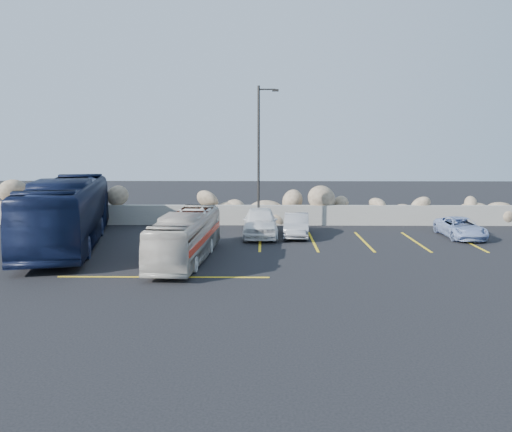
{
  "coord_description": "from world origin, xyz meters",
  "views": [
    {
      "loc": [
        2.74,
        -17.94,
        5.1
      ],
      "look_at": [
        2.44,
        4.0,
        1.76
      ],
      "focal_mm": 35.0,
      "sensor_mm": 36.0,
      "label": 1
    }
  ],
  "objects_px": {
    "lamppost": "(260,155)",
    "vintage_bus": "(186,237)",
    "car_b": "(296,225)",
    "tour_coach": "(67,212)",
    "car_a": "(260,222)",
    "car_d": "(460,228)"
  },
  "relations": [
    {
      "from": "tour_coach",
      "to": "car_d",
      "type": "bearing_deg",
      "value": -5.41
    },
    {
      "from": "vintage_bus",
      "to": "car_a",
      "type": "relative_size",
      "value": 1.64
    },
    {
      "from": "vintage_bus",
      "to": "car_d",
      "type": "xyz_separation_m",
      "value": [
        13.73,
        5.25,
        -0.51
      ]
    },
    {
      "from": "lamppost",
      "to": "car_b",
      "type": "relative_size",
      "value": 2.18
    },
    {
      "from": "lamppost",
      "to": "vintage_bus",
      "type": "distance_m",
      "value": 7.99
    },
    {
      "from": "lamppost",
      "to": "tour_coach",
      "type": "bearing_deg",
      "value": -158.25
    },
    {
      "from": "lamppost",
      "to": "vintage_bus",
      "type": "xyz_separation_m",
      "value": [
        -3.09,
        -6.6,
        -3.26
      ]
    },
    {
      "from": "car_a",
      "to": "car_d",
      "type": "distance_m",
      "value": 10.6
    },
    {
      "from": "car_a",
      "to": "vintage_bus",
      "type": "bearing_deg",
      "value": -120.19
    },
    {
      "from": "lamppost",
      "to": "car_a",
      "type": "distance_m",
      "value": 3.7
    },
    {
      "from": "car_d",
      "to": "car_a",
      "type": "bearing_deg",
      "value": 177.98
    },
    {
      "from": "vintage_bus",
      "to": "tour_coach",
      "type": "relative_size",
      "value": 0.63
    },
    {
      "from": "tour_coach",
      "to": "vintage_bus",
      "type": "bearing_deg",
      "value": -37.22
    },
    {
      "from": "tour_coach",
      "to": "car_b",
      "type": "relative_size",
      "value": 3.22
    },
    {
      "from": "vintage_bus",
      "to": "car_b",
      "type": "height_order",
      "value": "vintage_bus"
    },
    {
      "from": "car_b",
      "to": "car_d",
      "type": "distance_m",
      "value": 8.65
    },
    {
      "from": "car_b",
      "to": "car_d",
      "type": "relative_size",
      "value": 0.96
    },
    {
      "from": "vintage_bus",
      "to": "car_b",
      "type": "bearing_deg",
      "value": 51.41
    },
    {
      "from": "vintage_bus",
      "to": "car_b",
      "type": "relative_size",
      "value": 2.03
    },
    {
      "from": "tour_coach",
      "to": "car_a",
      "type": "relative_size",
      "value": 2.6
    },
    {
      "from": "car_a",
      "to": "car_d",
      "type": "bearing_deg",
      "value": -1.76
    },
    {
      "from": "vintage_bus",
      "to": "car_a",
      "type": "bearing_deg",
      "value": 64.43
    }
  ]
}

